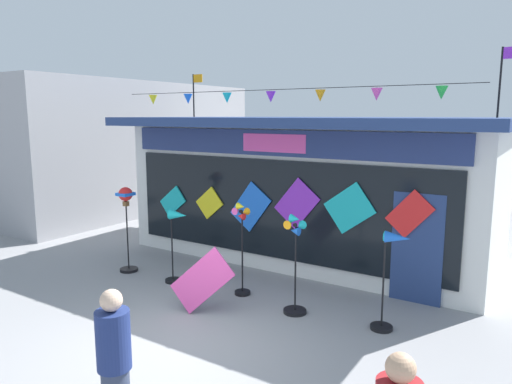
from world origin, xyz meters
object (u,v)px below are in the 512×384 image
Objects in this scene: person_mid_plaza at (115,368)px; wind_spinner_far_left at (126,212)px; wind_spinner_left at (176,234)px; wind_spinner_center_left at (242,241)px; display_kite_on_ground at (202,280)px; wind_spinner_right at (391,272)px; wind_spinner_center_right at (295,261)px; kite_shop_building at (316,184)px.

wind_spinner_far_left is at bearing -10.83° from person_mid_plaza.
wind_spinner_far_left is at bearing -179.58° from wind_spinner_left.
wind_spinner_left is 1.45m from wind_spinner_center_left.
wind_spinner_left is at bearing 147.55° from display_kite_on_ground.
person_mid_plaza is at bearing -110.52° from wind_spinner_right.
wind_spinner_center_right is 1.57m from wind_spinner_right.
person_mid_plaza is at bearing -43.41° from wind_spinner_far_left.
person_mid_plaza is (1.38, -7.47, -0.82)m from kite_shop_building.
wind_spinner_far_left reaches higher than wind_spinner_left.
wind_spinner_center_left is at bearing 179.81° from wind_spinner_right.
wind_spinner_far_left reaches higher than wind_spinner_center_right.
wind_spinner_far_left is 5.64m from wind_spinner_right.
kite_shop_building reaches higher than display_kite_on_ground.
wind_spinner_far_left is 1.15× the size of wind_spinner_right.
kite_shop_building is 4.98× the size of wind_spinner_center_right.
wind_spinner_far_left is 1.70× the size of display_kite_on_ground.
wind_spinner_center_right is at bearing -0.57° from wind_spinner_left.
kite_shop_building reaches higher than wind_spinner_center_right.
wind_spinner_center_left reaches higher than wind_spinner_center_right.
wind_spinner_center_right is 1.61m from display_kite_on_ground.
kite_shop_building is at bearing 69.77° from wind_spinner_left.
wind_spinner_right is (2.91, -3.40, -0.70)m from kite_shop_building.
display_kite_on_ground is (-2.88, -1.04, -0.39)m from wind_spinner_right.
display_kite_on_ground is at bearing -32.45° from wind_spinner_left.
wind_spinner_far_left is 5.66m from person_mid_plaza.
wind_spinner_center_right is 1.60× the size of display_kite_on_ground.
wind_spinner_left is at bearing -172.47° from wind_spinner_center_left.
display_kite_on_ground is at bearing -160.23° from wind_spinner_right.
wind_spinner_center_right is (1.23, -0.22, -0.11)m from wind_spinner_center_left.
person_mid_plaza is at bearing -89.56° from wind_spinner_center_right.
wind_spinner_far_left reaches higher than wind_spinner_right.
wind_spinner_center_left is 1.02× the size of wind_spinner_center_right.
wind_spinner_center_left reaches higher than wind_spinner_right.
wind_spinner_far_left is at bearing -178.05° from wind_spinner_right.
kite_shop_building is 3.45m from wind_spinner_center_left.
kite_shop_building is at bearing 52.92° from wind_spinner_far_left.
wind_spinner_far_left reaches higher than wind_spinner_center_left.
wind_spinner_center_left is (1.44, 0.19, 0.03)m from wind_spinner_left.
wind_spinner_right is at bearing 7.62° from wind_spinner_center_right.
wind_spinner_left is 4.23m from wind_spinner_right.
wind_spinner_left reaches higher than display_kite_on_ground.
wind_spinner_center_left is 1.10× the size of wind_spinner_right.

